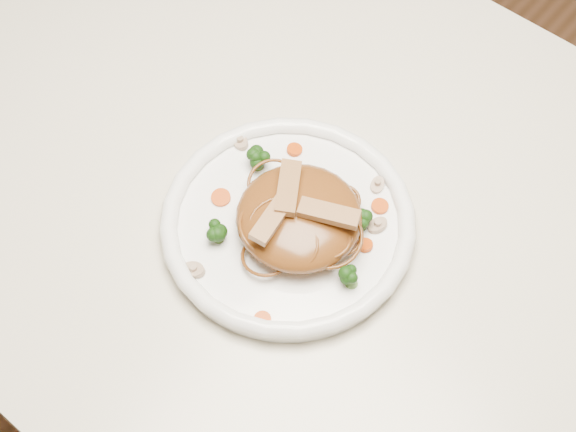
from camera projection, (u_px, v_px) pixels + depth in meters
The scene contains 20 objects.
ground at pixel (310, 416), 1.63m from camera, with size 4.00×4.00×0.00m, color #4F301B.
table at pixel (321, 247), 1.07m from camera, with size 1.20×0.80×0.75m.
plate at pixel (288, 226), 0.96m from camera, with size 0.28×0.28×0.02m, color white.
noodle_mound at pixel (299, 217), 0.93m from camera, with size 0.14×0.14×0.04m, color brown.
chicken_a at pixel (329, 213), 0.90m from camera, with size 0.06×0.02×0.01m, color #9D784A.
chicken_b at pixel (288, 188), 0.92m from camera, with size 0.07×0.02×0.01m, color #9D784A.
chicken_c at pixel (272, 219), 0.90m from camera, with size 0.06×0.02×0.01m, color #9D784A.
broccoli_0 at pixel (361, 220), 0.94m from camera, with size 0.02×0.02×0.03m, color #16370B, non-canonical shape.
broccoli_1 at pixel (257, 158), 0.98m from camera, with size 0.03×0.03×0.03m, color #16370B, non-canonical shape.
broccoli_2 at pixel (218, 231), 0.93m from camera, with size 0.03×0.03×0.03m, color #16370B, non-canonical shape.
broccoli_3 at pixel (352, 277), 0.90m from camera, with size 0.03×0.03×0.03m, color #16370B, non-canonical shape.
carrot_0 at pixel (380, 206), 0.96m from camera, with size 0.02×0.02×0.01m, color #D84207.
carrot_1 at pixel (221, 198), 0.97m from camera, with size 0.02×0.02×0.01m, color #D84207.
carrot_2 at pixel (365, 245), 0.94m from camera, with size 0.02×0.02×0.01m, color #D84207.
carrot_3 at pixel (295, 150), 1.01m from camera, with size 0.02×0.02×0.01m, color #D84207.
carrot_4 at pixel (262, 320), 0.89m from camera, with size 0.02×0.02×0.01m, color #D84207.
mushroom_0 at pixel (194, 270), 0.92m from camera, with size 0.03×0.03×0.01m, color #C4AD93.
mushroom_1 at pixel (377, 225), 0.95m from camera, with size 0.02×0.02×0.01m, color #C4AD93.
mushroom_2 at pixel (240, 142), 1.01m from camera, with size 0.02×0.02×0.01m, color #C4AD93.
mushroom_3 at pixel (377, 185), 0.98m from camera, with size 0.02×0.02×0.01m, color #C4AD93.
Camera 1 is at (0.30, -0.43, 1.58)m, focal length 53.54 mm.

